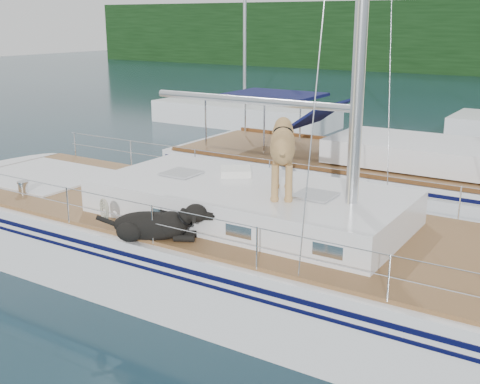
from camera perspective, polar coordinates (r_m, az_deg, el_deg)
The scene contains 4 objects.
ground at distance 10.95m, azimuth -2.80°, elevation -7.93°, with size 120.00×120.00×0.00m, color black.
main_sailboat at distance 10.62m, azimuth -2.41°, elevation -4.68°, with size 12.00×4.11×14.01m.
neighbor_sailboat at distance 15.14m, azimuth 13.76°, elevation 0.98°, with size 11.00×3.50×13.30m.
bg_boat_west at distance 26.40m, azimuth 0.44°, elevation 7.35°, with size 8.00×3.00×11.65m.
Camera 1 is at (5.79, -8.16, 4.45)m, focal length 45.00 mm.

